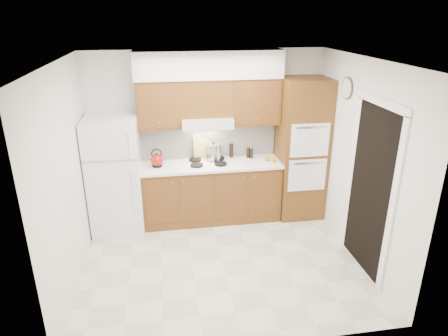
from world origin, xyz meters
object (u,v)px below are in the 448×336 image
at_px(kettle, 157,160).
at_px(stock_pot, 213,152).
at_px(oven_cabinet, 301,149).
at_px(fridge, 115,175).

xyz_separation_m(kettle, stock_pot, (0.87, 0.12, 0.04)).
bearing_deg(oven_cabinet, fridge, -179.30).
bearing_deg(kettle, fridge, 178.44).
bearing_deg(kettle, stock_pot, 2.05).
relative_size(oven_cabinet, kettle, 11.77).
relative_size(fridge, kettle, 9.20).
bearing_deg(oven_cabinet, stock_pot, 174.35).
xyz_separation_m(oven_cabinet, stock_pot, (-1.36, 0.13, -0.01)).
bearing_deg(oven_cabinet, kettle, 179.67).
xyz_separation_m(fridge, oven_cabinet, (2.85, 0.03, 0.24)).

